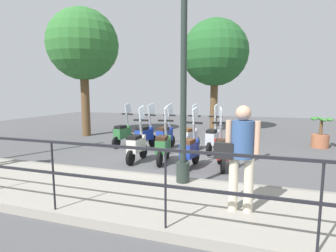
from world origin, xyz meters
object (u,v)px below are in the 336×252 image
Objects in this scene: lamp_post_near at (184,83)px; scooter_near_1 at (190,149)px; scooter_near_0 at (221,150)px; tree_distant at (215,53)px; scooter_far_0 at (213,138)px; tree_large at (83,45)px; scooter_far_4 at (123,133)px; scooter_near_3 at (137,144)px; scooter_far_1 at (190,136)px; scooter_far_3 at (145,134)px; scooter_far_2 at (165,135)px; potted_palm at (320,135)px; scooter_near_2 at (163,145)px; pedestrian_with_bag at (241,150)px.

lamp_post_near is 2.20m from scooter_near_1.
tree_distant is at bearing -2.80° from scooter_near_0.
tree_distant is 5.82m from scooter_far_0.
tree_large is 1.01× the size of tree_distant.
tree_large is 4.57m from scooter_far_4.
scooter_near_3 is at bearing 93.10° from scooter_near_1.
scooter_far_3 is at bearing 111.26° from scooter_far_1.
scooter_far_4 is (-0.04, 1.57, 0.00)m from scooter_far_2.
scooter_far_3 reaches higher than potted_palm.
potted_palm is at bearing -87.79° from tree_large.
scooter_near_1 is (-0.21, 0.76, 0.00)m from scooter_near_0.
scooter_far_2 is (1.92, 1.30, 0.00)m from scooter_near_1.
scooter_far_2 is (0.05, 1.61, 0.00)m from scooter_far_0.
scooter_far_2 is (0.01, 0.86, 0.00)m from scooter_far_1.
scooter_far_0 is (1.72, -1.84, 0.00)m from scooter_near_3.
scooter_far_2 is 1.00× the size of scooter_far_3.
scooter_far_1 is at bearing 93.72° from scooter_far_0.
tree_large is 3.52× the size of scooter_far_2.
scooter_far_2 is at bearing 106.06° from scooter_far_1.
tree_distant reaches higher than lamp_post_near.
tree_distant is 7.36m from scooter_near_3.
potted_palm is 0.69× the size of scooter_far_2.
tree_distant reaches higher than scooter_far_3.
scooter_far_4 is (1.62, 2.07, 0.00)m from scooter_near_2.
potted_palm is 4.67m from scooter_near_0.
scooter_far_1 is (4.36, 1.77, -0.60)m from pedestrian_with_bag.
scooter_near_2 is (2.70, 2.13, -0.60)m from pedestrian_with_bag.
tree_large is 6.27m from scooter_far_1.
tree_large is 7.81m from scooter_near_0.
tree_distant is 5.82m from scooter_far_2.
potted_palm is at bearing -36.34° from scooter_near_1.
scooter_far_0 is 1.00× the size of scooter_far_2.
scooter_near_2 and scooter_near_3 have the same top height.
tree_distant is at bearing -58.09° from tree_large.
scooter_far_0 and scooter_far_3 have the same top height.
pedestrian_with_bag is 6.72m from potted_palm.
pedestrian_with_bag is 3.91m from scooter_near_3.
scooter_near_2 and scooter_far_0 have the same top height.
tree_large is at bearing 92.21° from potted_palm.
scooter_far_4 is (-1.55, -2.62, -3.41)m from tree_large.
tree_large is (5.88, 6.82, 2.81)m from pedestrian_with_bag.
potted_palm is 0.69× the size of scooter_near_2.
tree_distant is 3.49× the size of scooter_far_3.
scooter_near_1 is at bearing 135.29° from potted_palm.
scooter_far_3 is (3.26, 2.19, -1.62)m from lamp_post_near.
scooter_near_0 is at bearing -118.11° from scooter_far_2.
tree_distant reaches higher than scooter_near_2.
pedestrian_with_bag is 1.03× the size of scooter_far_3.
scooter_near_2 is at bearing -119.91° from scooter_far_4.
scooter_far_1 is (-1.88, 4.19, 0.04)m from potted_palm.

